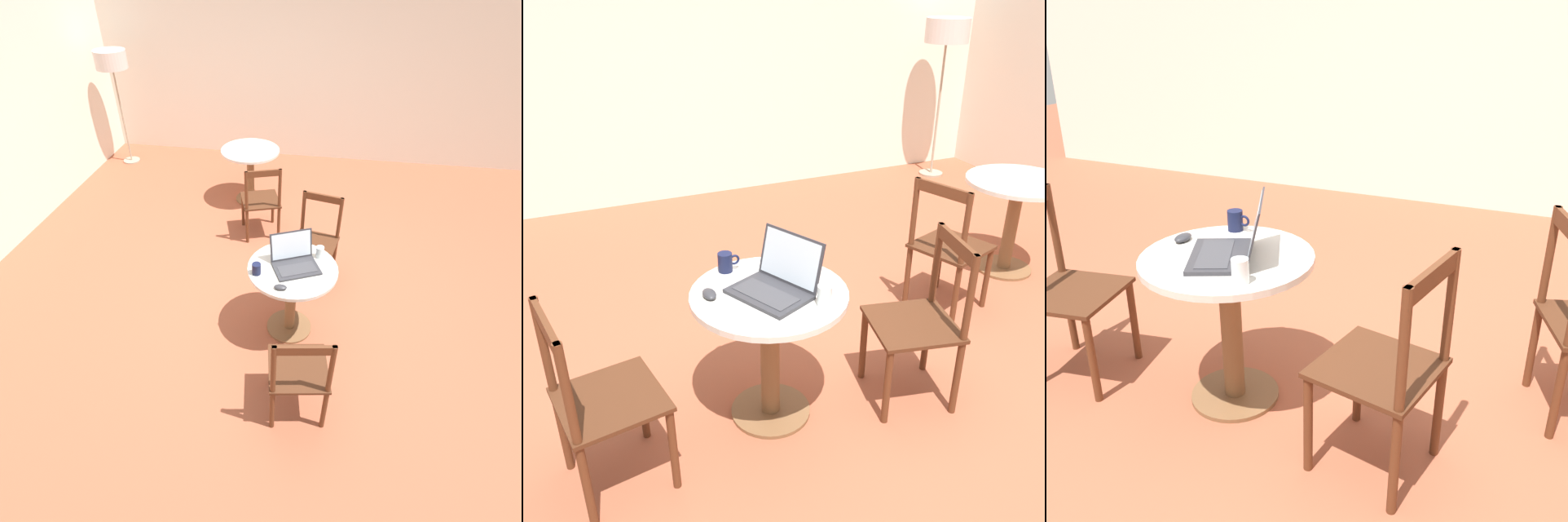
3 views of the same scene
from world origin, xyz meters
TOP-DOWN VIEW (x-y plane):
  - ground_plane at (0.00, 0.00)m, footprint 16.00×16.00m
  - wall_side at (3.23, 0.00)m, footprint 0.06×9.40m
  - cafe_table_near at (-0.52, -0.04)m, footprint 0.73×0.73m
  - cafe_table_mid at (1.70, 0.72)m, footprint 0.73×0.73m
  - chair_near_right at (0.24, -0.20)m, footprint 0.49×0.49m
  - chair_near_left at (-1.33, -0.18)m, footprint 0.48×0.48m
  - chair_mid_left at (0.91, 0.45)m, footprint 0.53×0.53m
  - floor_lamp at (2.56, 2.80)m, footprint 0.43×0.43m
  - laptop at (-0.49, -0.05)m, footprint 0.42×0.45m
  - mouse at (-0.78, 0.03)m, footprint 0.06×0.10m
  - mug at (-0.63, 0.24)m, footprint 0.11×0.07m
  - drinking_glass at (-0.34, -0.24)m, footprint 0.07×0.07m

SIDE VIEW (x-z plane):
  - ground_plane at x=0.00m, z-range 0.00..0.00m
  - chair_near_right at x=0.24m, z-range 0.00..0.89m
  - chair_near_left at x=-1.33m, z-range 0.00..0.89m
  - chair_mid_left at x=0.91m, z-range 0.00..0.89m
  - cafe_table_near at x=-0.52m, z-range 0.17..0.88m
  - cafe_table_mid at x=1.70m, z-range 0.17..0.88m
  - mouse at x=-0.78m, z-range 0.71..0.74m
  - mug at x=-0.63m, z-range 0.71..0.80m
  - drinking_glass at x=-0.34m, z-range 0.71..0.80m
  - laptop at x=-0.49m, z-range 0.63..0.88m
  - wall_side at x=3.23m, z-range 0.00..2.70m
  - floor_lamp at x=2.56m, z-range 0.63..2.22m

